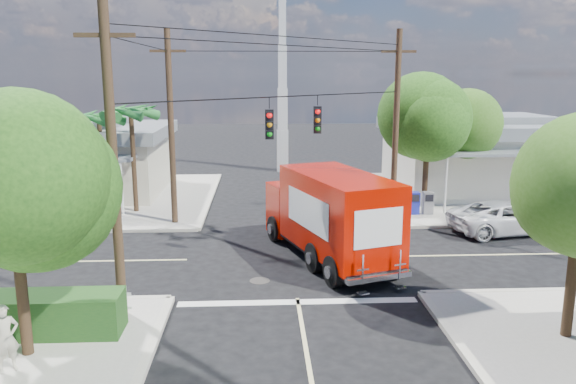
{
  "coord_description": "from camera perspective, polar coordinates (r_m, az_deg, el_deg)",
  "views": [
    {
      "loc": [
        -1.13,
        -20.73,
        7.0
      ],
      "look_at": [
        0.0,
        2.0,
        2.2
      ],
      "focal_mm": 35.0,
      "sensor_mm": 36.0,
      "label": 1
    }
  ],
  "objects": [
    {
      "name": "parked_car",
      "position": [
        26.93,
        21.39,
        -2.42
      ],
      "size": [
        5.5,
        3.22,
        1.44
      ],
      "primitive_type": "imported",
      "rotation": [
        0.0,
        0.0,
        1.74
      ],
      "color": "silver",
      "rests_on": "ground"
    },
    {
      "name": "delivery_truck",
      "position": [
        21.38,
        4.25,
        -2.35
      ],
      "size": [
        4.74,
        8.26,
        3.44
      ],
      "color": "black",
      "rests_on": "ground"
    },
    {
      "name": "building_nw",
      "position": [
        35.25,
        -20.81,
        3.34
      ],
      "size": [
        10.8,
        10.2,
        4.3
      ],
      "color": "beige",
      "rests_on": "sidewalk_nw"
    },
    {
      "name": "sidewalk_ne",
      "position": [
        34.52,
        17.58,
        -0.24
      ],
      "size": [
        14.12,
        14.12,
        0.14
      ],
      "color": "#A9A399",
      "rests_on": "ground"
    },
    {
      "name": "ground",
      "position": [
        21.91,
        0.26,
        -6.72
      ],
      "size": [
        120.0,
        120.0,
        0.0
      ],
      "primitive_type": "plane",
      "color": "black",
      "rests_on": "ground"
    },
    {
      "name": "radio_tower",
      "position": [
        40.79,
        -0.57,
        10.0
      ],
      "size": [
        0.8,
        0.8,
        17.0
      ],
      "color": "silver",
      "rests_on": "ground"
    },
    {
      "name": "tree_ne_back",
      "position": [
        31.76,
        17.42,
        6.28
      ],
      "size": [
        3.77,
        3.66,
        5.82
      ],
      "color": "#422D1C",
      "rests_on": "sidewalk_ne"
    },
    {
      "name": "palm_nw_back",
      "position": [
        30.97,
        -18.66,
        6.98
      ],
      "size": [
        3.01,
        3.08,
        5.19
      ],
      "color": "#422D1C",
      "rests_on": "sidewalk_nw"
    },
    {
      "name": "sidewalk_nw",
      "position": [
        33.8,
        -19.55,
        -0.62
      ],
      "size": [
        14.12,
        14.12,
        0.14
      ],
      "color": "#A9A399",
      "rests_on": "ground"
    },
    {
      "name": "palm_nw_front",
      "position": [
        29.01,
        -15.67,
        7.6
      ],
      "size": [
        3.01,
        3.08,
        5.59
      ],
      "color": "#422D1C",
      "rests_on": "sidewalk_nw"
    },
    {
      "name": "pedestrian",
      "position": [
        15.03,
        -26.77,
        -13.11
      ],
      "size": [
        0.72,
        0.68,
        1.65
      ],
      "primitive_type": "imported",
      "rotation": [
        0.0,
        0.0,
        0.66
      ],
      "color": "beige",
      "rests_on": "sidewalk_sw"
    },
    {
      "name": "vending_boxes",
      "position": [
        28.69,
        12.65,
        -1.09
      ],
      "size": [
        1.9,
        0.5,
        1.1
      ],
      "color": "#A20E13",
      "rests_on": "sidewalk_ne"
    },
    {
      "name": "utility_poles",
      "position": [
        22.46,
        -4.01,
        5.94
      ],
      "size": [
        12.0,
        10.68,
        9.0
      ],
      "color": "#473321",
      "rests_on": "ground"
    },
    {
      "name": "tree_sw_front",
      "position": [
        14.67,
        -26.32,
        0.19
      ],
      "size": [
        3.88,
        3.78,
        6.03
      ],
      "color": "#422D1C",
      "rests_on": "sidewalk_sw"
    },
    {
      "name": "hedge_sw",
      "position": [
        17.1,
        -26.83,
        -11.09
      ],
      "size": [
        6.2,
        1.2,
        1.1
      ],
      "primitive_type": "cube",
      "color": "#1A4318",
      "rests_on": "sidewalk_sw"
    },
    {
      "name": "road_markings",
      "position": [
        20.52,
        0.49,
        -8.02
      ],
      "size": [
        32.0,
        32.0,
        0.01
      ],
      "color": "beige",
      "rests_on": "ground"
    },
    {
      "name": "picket_fence",
      "position": [
        17.7,
        -25.18,
        -10.19
      ],
      "size": [
        5.94,
        0.06,
        1.0
      ],
      "color": "silver",
      "rests_on": "sidewalk_sw"
    },
    {
      "name": "building_ne",
      "position": [
        35.73,
        19.65,
        3.69
      ],
      "size": [
        11.8,
        10.2,
        4.5
      ],
      "color": "beige",
      "rests_on": "sidewalk_ne"
    },
    {
      "name": "tree_ne_front",
      "position": [
        28.81,
        14.1,
        7.11
      ],
      "size": [
        4.21,
        4.14,
        6.66
      ],
      "color": "#422D1C",
      "rests_on": "sidewalk_ne"
    }
  ]
}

